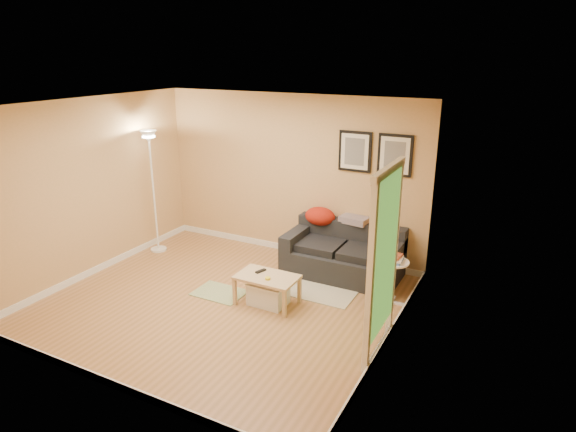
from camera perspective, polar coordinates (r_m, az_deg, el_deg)
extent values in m
plane|color=#AC774A|center=(6.79, -7.54, -9.79)|extent=(4.50, 4.50, 0.00)
plane|color=white|center=(6.02, -8.60, 12.56)|extent=(4.50, 4.50, 0.00)
plane|color=tan|center=(7.93, 0.29, 4.64)|extent=(4.50, 0.00, 4.50)
plane|color=tan|center=(4.91, -21.61, -5.71)|extent=(4.50, 0.00, 4.50)
plane|color=tan|center=(7.77, -21.77, 3.00)|extent=(0.00, 4.00, 4.00)
plane|color=tan|center=(5.37, 12.05, -2.69)|extent=(0.00, 4.00, 4.00)
cube|color=white|center=(8.32, 0.25, -3.76)|extent=(4.50, 0.02, 0.10)
cube|color=white|center=(5.52, -19.93, -17.61)|extent=(4.50, 0.02, 0.10)
cube|color=white|center=(8.16, -20.68, -5.49)|extent=(0.02, 4.00, 0.10)
cube|color=white|center=(5.93, 11.12, -14.01)|extent=(0.02, 4.00, 0.10)
cube|color=#BAB193|center=(7.13, 3.07, -8.15)|extent=(1.25, 0.85, 0.01)
cube|color=#668C4C|center=(7.02, -7.92, -8.77)|extent=(0.70, 0.50, 0.01)
cube|color=black|center=(6.64, -3.17, -6.36)|extent=(0.10, 0.17, 0.02)
cylinder|color=yellow|center=(6.42, -2.36, -7.22)|extent=(0.07, 0.07, 0.03)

